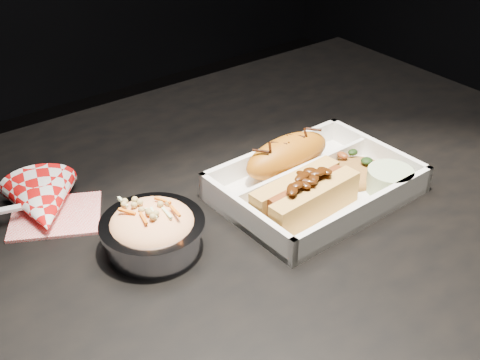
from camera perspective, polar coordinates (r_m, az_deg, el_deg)
name	(u,v)px	position (r m, az deg, el deg)	size (l,w,h in m)	color
dining_table	(223,278)	(0.80, -1.64, -9.30)	(1.20, 0.80, 0.75)	black
food_tray	(315,187)	(0.80, 7.10, -0.70)	(0.25, 0.19, 0.04)	silver
fried_pastry	(287,155)	(0.82, 4.51, 2.35)	(0.14, 0.06, 0.05)	#BE6913
hotdog	(305,194)	(0.75, 6.20, -1.32)	(0.14, 0.07, 0.06)	gold
fried_rice_mound	(356,166)	(0.83, 10.93, 1.27)	(0.09, 0.07, 0.03)	#AC7032
cupcake_liner	(390,180)	(0.81, 14.00, -0.02)	(0.06, 0.06, 0.03)	#B1C897
foil_coleslaw_cup	(153,229)	(0.70, -8.28, -4.62)	(0.12, 0.12, 0.07)	silver
napkin_fork	(43,205)	(0.79, -18.16, -2.28)	(0.18, 0.14, 0.10)	red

